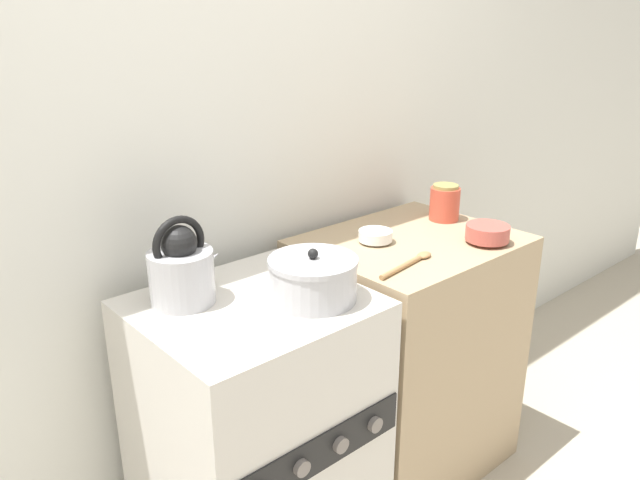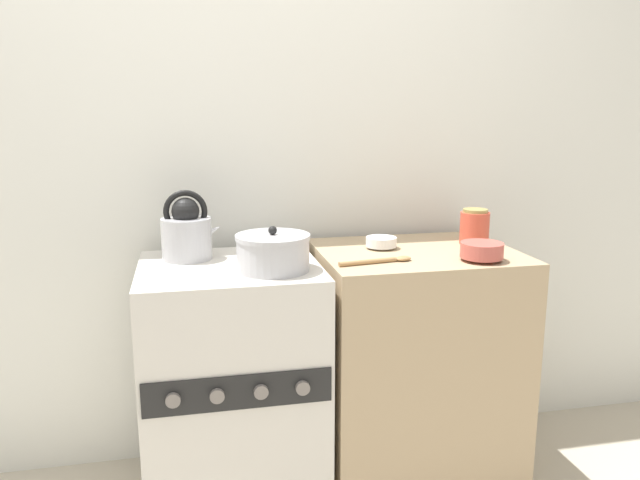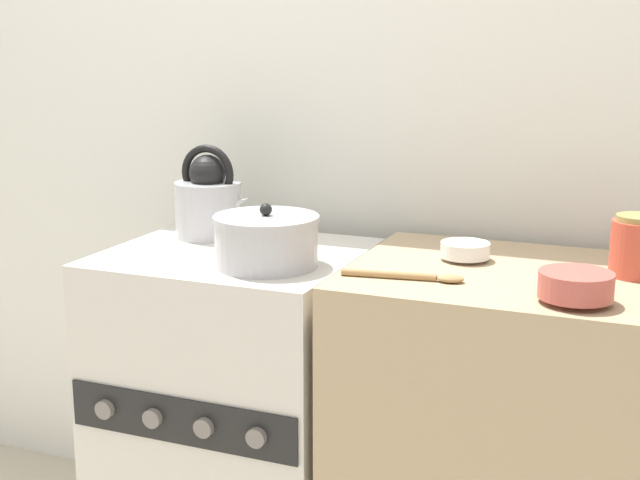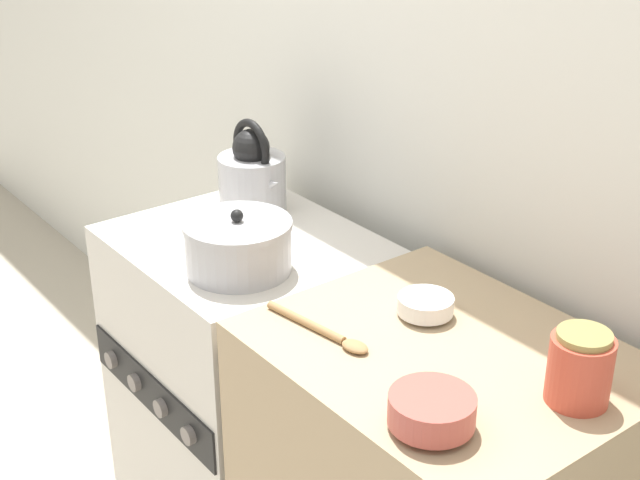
{
  "view_description": "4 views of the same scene",
  "coord_description": "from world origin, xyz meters",
  "views": [
    {
      "loc": [
        -0.86,
        -0.97,
        1.58
      ],
      "look_at": [
        0.27,
        0.3,
        0.96
      ],
      "focal_mm": 35.0,
      "sensor_mm": 36.0,
      "label": 1
    },
    {
      "loc": [
        -0.13,
        -1.75,
        1.38
      ],
      "look_at": [
        0.31,
        0.27,
        0.93
      ],
      "focal_mm": 35.0,
      "sensor_mm": 36.0,
      "label": 2
    },
    {
      "loc": [
        0.98,
        -1.59,
        1.38
      ],
      "look_at": [
        0.22,
        0.27,
        0.91
      ],
      "focal_mm": 50.0,
      "sensor_mm": 36.0,
      "label": 3
    },
    {
      "loc": [
        1.64,
        -0.76,
        1.76
      ],
      "look_at": [
        0.31,
        0.26,
        0.98
      ],
      "focal_mm": 50.0,
      "sensor_mm": 36.0,
      "label": 4
    }
  ],
  "objects": [
    {
      "name": "wall_back",
      "position": [
        0.0,
        0.64,
        1.25
      ],
      "size": [
        7.0,
        0.06,
        2.5
      ],
      "color": "silver",
      "rests_on": "ground_plane"
    },
    {
      "name": "kettle",
      "position": [
        -0.13,
        0.39,
        0.96
      ],
      "size": [
        0.21,
        0.17,
        0.24
      ],
      "color": "#B2B2B7",
      "rests_on": "stove"
    },
    {
      "name": "stove",
      "position": [
        0.0,
        0.27,
        0.43
      ],
      "size": [
        0.6,
        0.56,
        0.86
      ],
      "color": "beige",
      "rests_on": "ground_plane"
    },
    {
      "name": "wooden_spoon",
      "position": [
        0.49,
        0.14,
        0.89
      ],
      "size": [
        0.26,
        0.06,
        0.02
      ],
      "color": "#A37A4C",
      "rests_on": "counter"
    },
    {
      "name": "counter",
      "position": [
        0.67,
        0.28,
        0.44
      ],
      "size": [
        0.69,
        0.57,
        0.88
      ],
      "color": "tan",
      "rests_on": "ground_plane"
    },
    {
      "name": "cooking_pot",
      "position": [
        0.13,
        0.17,
        0.92
      ],
      "size": [
        0.24,
        0.24,
        0.15
      ],
      "color": "#B2B2B7",
      "rests_on": "stove"
    },
    {
      "name": "storage_jar",
      "position": [
        0.91,
        0.34,
        0.94
      ],
      "size": [
        0.11,
        0.11,
        0.13
      ],
      "color": "#CC4C38",
      "rests_on": "counter"
    },
    {
      "name": "small_ceramic_bowl",
      "position": [
        0.55,
        0.34,
        0.9
      ],
      "size": [
        0.11,
        0.11,
        0.04
      ],
      "color": "white",
      "rests_on": "counter"
    },
    {
      "name": "enamel_bowl",
      "position": [
        0.82,
        0.1,
        0.91
      ],
      "size": [
        0.14,
        0.14,
        0.06
      ],
      "color": "#B75147",
      "rests_on": "counter"
    }
  ]
}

